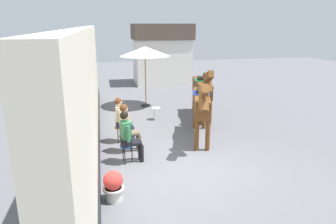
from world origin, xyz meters
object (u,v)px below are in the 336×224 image
object	(u,v)px
saddled_horse_far	(202,88)
spare_stool_white	(156,109)
flower_planter_near	(113,185)
satchel_bag	(126,129)
saddled_horse_near	(201,104)
seated_visitor_far	(122,117)
seated_visitor_near	(128,134)
seated_visitor_middle	(127,125)
cafe_parasol	(145,52)

from	to	relation	value
saddled_horse_far	spare_stool_white	size ratio (longest dim) A/B	6.47
flower_planter_near	satchel_bag	bearing A→B (deg)	81.96
saddled_horse_near	satchel_bag	bearing A→B (deg)	151.40
seated_visitor_far	saddled_horse_near	xyz separation A→B (m)	(2.39, -0.33, 0.38)
saddled_horse_near	flower_planter_near	distance (m)	4.14
seated_visitor_near	seated_visitor_middle	bearing A→B (deg)	87.38
saddled_horse_far	satchel_bag	xyz separation A→B (m)	(-2.97, -0.99, -1.06)
seated_visitor_near	seated_visitor_far	distance (m)	1.51
flower_planter_near	satchel_bag	world-z (taller)	flower_planter_near
seated_visitor_middle	saddled_horse_far	world-z (taller)	saddled_horse_far
saddled_horse_far	satchel_bag	distance (m)	3.30
cafe_parasol	seated_visitor_far	bearing A→B (deg)	-107.77
saddled_horse_far	flower_planter_near	distance (m)	6.30
saddled_horse_far	spare_stool_white	world-z (taller)	saddled_horse_far
flower_planter_near	seated_visitor_far	bearing A→B (deg)	82.75
seated_visitor_near	saddled_horse_far	bearing A→B (deg)	47.70
seated_visitor_near	flower_planter_near	xyz separation A→B (m)	(-0.48, -1.75, -0.44)
spare_stool_white	satchel_bag	distance (m)	1.72
flower_planter_near	seated_visitor_middle	bearing A→B (deg)	78.33
flower_planter_near	saddled_horse_far	bearing A→B (deg)	55.30
satchel_bag	seated_visitor_near	bearing A→B (deg)	115.28
seated_visitor_far	cafe_parasol	distance (m)	4.59
seated_visitor_near	satchel_bag	world-z (taller)	seated_visitor_near
cafe_parasol	saddled_horse_near	bearing A→B (deg)	-76.42
seated_visitor_far	spare_stool_white	size ratio (longest dim) A/B	3.02
satchel_bag	saddled_horse_far	bearing A→B (deg)	-133.78
seated_visitor_far	flower_planter_near	world-z (taller)	seated_visitor_far
seated_visitor_near	saddled_horse_near	world-z (taller)	saddled_horse_near
seated_visitor_far	saddled_horse_far	xyz separation A→B (m)	(3.14, 1.87, 0.38)
seated_visitor_near	cafe_parasol	bearing A→B (deg)	77.43
satchel_bag	spare_stool_white	bearing A→B (deg)	-108.63
seated_visitor_near	cafe_parasol	world-z (taller)	cafe_parasol
spare_stool_white	cafe_parasol	bearing A→B (deg)	92.34
seated_visitor_near	spare_stool_white	bearing A→B (deg)	69.43
saddled_horse_far	cafe_parasol	bearing A→B (deg)	129.17
seated_visitor_near	seated_visitor_middle	size ratio (longest dim) A/B	1.00
seated_visitor_middle	spare_stool_white	xyz separation A→B (m)	(1.30, 2.84, -0.38)
flower_planter_near	satchel_bag	xyz separation A→B (m)	(0.59, 4.15, -0.23)
saddled_horse_near	saddled_horse_far	xyz separation A→B (m)	(0.75, 2.19, 0.00)
spare_stool_white	seated_visitor_middle	bearing A→B (deg)	-114.66
seated_visitor_middle	saddled_horse_far	size ratio (longest dim) A/B	0.47
seated_visitor_near	spare_stool_white	xyz separation A→B (m)	(1.34, 3.56, -0.38)
seated_visitor_far	flower_planter_near	xyz separation A→B (m)	(-0.42, -3.27, -0.44)
cafe_parasol	satchel_bag	distance (m)	4.10
seated_visitor_middle	flower_planter_near	bearing A→B (deg)	-101.67
seated_visitor_near	satchel_bag	xyz separation A→B (m)	(0.11, 2.39, -0.68)
saddled_horse_near	satchel_bag	xyz separation A→B (m)	(-2.22, 1.21, -1.06)
seated_visitor_middle	spare_stool_white	world-z (taller)	seated_visitor_middle
seated_visitor_near	saddled_horse_far	distance (m)	4.58
saddled_horse_far	flower_planter_near	bearing A→B (deg)	-124.70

